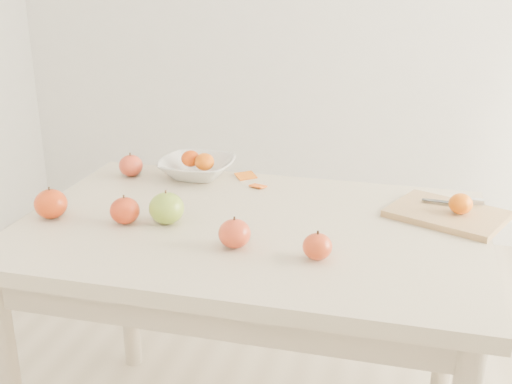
# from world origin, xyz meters

# --- Properties ---
(table) EXTENTS (1.20, 0.80, 0.75)m
(table) POSITION_xyz_m (0.00, 0.00, 0.65)
(table) COLOR beige
(table) RESTS_ON ground
(cutting_board) EXTENTS (0.35, 0.31, 0.02)m
(cutting_board) POSITION_xyz_m (0.50, 0.17, 0.76)
(cutting_board) COLOR tan
(cutting_board) RESTS_ON table
(board_tangerine) EXTENTS (0.06, 0.06, 0.05)m
(board_tangerine) POSITION_xyz_m (0.53, 0.16, 0.80)
(board_tangerine) COLOR #CE6007
(board_tangerine) RESTS_ON cutting_board
(fruit_bowl) EXTENTS (0.23, 0.23, 0.06)m
(fruit_bowl) POSITION_xyz_m (-0.26, 0.33, 0.78)
(fruit_bowl) COLOR silver
(fruit_bowl) RESTS_ON table
(bowl_tangerine_near) EXTENTS (0.06, 0.06, 0.05)m
(bowl_tangerine_near) POSITION_xyz_m (-0.29, 0.34, 0.80)
(bowl_tangerine_near) COLOR #CE3B07
(bowl_tangerine_near) RESTS_ON fruit_bowl
(bowl_tangerine_far) EXTENTS (0.06, 0.06, 0.05)m
(bowl_tangerine_far) POSITION_xyz_m (-0.23, 0.31, 0.81)
(bowl_tangerine_far) COLOR orange
(bowl_tangerine_far) RESTS_ON fruit_bowl
(orange_peel_a) EXTENTS (0.07, 0.07, 0.01)m
(orange_peel_a) POSITION_xyz_m (-0.11, 0.35, 0.75)
(orange_peel_a) COLOR #CC5B0E
(orange_peel_a) RESTS_ON table
(orange_peel_b) EXTENTS (0.05, 0.05, 0.01)m
(orange_peel_b) POSITION_xyz_m (-0.05, 0.28, 0.75)
(orange_peel_b) COLOR #E85810
(orange_peel_b) RESTS_ON table
(paring_knife) EXTENTS (0.17, 0.05, 0.01)m
(paring_knife) POSITION_xyz_m (0.54, 0.24, 0.78)
(paring_knife) COLOR silver
(paring_knife) RESTS_ON cutting_board
(apple_green) EXTENTS (0.09, 0.09, 0.08)m
(apple_green) POSITION_xyz_m (-0.21, -0.05, 0.79)
(apple_green) COLOR #69971D
(apple_green) RESTS_ON table
(apple_red_e) EXTENTS (0.07, 0.07, 0.06)m
(apple_red_e) POSITION_xyz_m (0.20, -0.16, 0.78)
(apple_red_e) COLOR maroon
(apple_red_e) RESTS_ON table
(apple_red_c) EXTENTS (0.08, 0.08, 0.07)m
(apple_red_c) POSITION_xyz_m (-0.00, -0.15, 0.79)
(apple_red_c) COLOR maroon
(apple_red_c) RESTS_ON table
(apple_red_a) EXTENTS (0.08, 0.08, 0.07)m
(apple_red_a) POSITION_xyz_m (-0.47, 0.28, 0.78)
(apple_red_a) COLOR maroon
(apple_red_a) RESTS_ON table
(apple_red_d) EXTENTS (0.09, 0.09, 0.08)m
(apple_red_d) POSITION_xyz_m (-0.52, -0.09, 0.79)
(apple_red_d) COLOR #A6050B
(apple_red_d) RESTS_ON table
(apple_red_b) EXTENTS (0.08, 0.08, 0.07)m
(apple_red_b) POSITION_xyz_m (-0.32, -0.08, 0.78)
(apple_red_b) COLOR #A40905
(apple_red_b) RESTS_ON table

